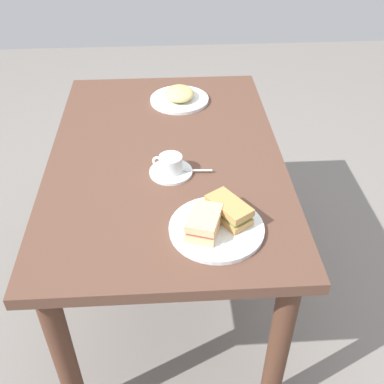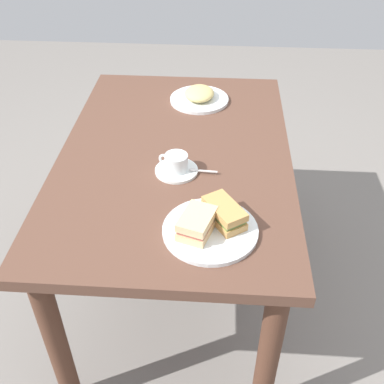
% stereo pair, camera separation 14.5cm
% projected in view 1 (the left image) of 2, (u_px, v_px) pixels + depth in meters
% --- Properties ---
extents(ground_plane, '(6.00, 6.00, 0.00)m').
position_uv_depth(ground_plane, '(171.00, 288.00, 2.14)').
color(ground_plane, gray).
extents(dining_table, '(1.28, 0.84, 0.75)m').
position_uv_depth(dining_table, '(167.00, 179.00, 1.74)').
color(dining_table, brown).
rests_on(dining_table, ground_plane).
extents(sandwich_plate, '(0.28, 0.28, 0.01)m').
position_uv_depth(sandwich_plate, '(216.00, 228.00, 1.35)').
color(sandwich_plate, white).
rests_on(sandwich_plate, dining_table).
extents(sandwich_front, '(0.14, 0.12, 0.06)m').
position_uv_depth(sandwich_front, '(204.00, 223.00, 1.32)').
color(sandwich_front, '#E1B882').
rests_on(sandwich_front, sandwich_plate).
extents(sandwich_back, '(0.16, 0.14, 0.06)m').
position_uv_depth(sandwich_back, '(229.00, 210.00, 1.36)').
color(sandwich_back, tan).
rests_on(sandwich_back, sandwich_plate).
extents(coffee_saucer, '(0.15, 0.15, 0.01)m').
position_uv_depth(coffee_saucer, '(171.00, 172.00, 1.58)').
color(coffee_saucer, white).
rests_on(coffee_saucer, dining_table).
extents(coffee_cup, '(0.08, 0.10, 0.06)m').
position_uv_depth(coffee_cup, '(170.00, 163.00, 1.55)').
color(coffee_cup, white).
rests_on(coffee_cup, coffee_saucer).
extents(spoon, '(0.02, 0.10, 0.01)m').
position_uv_depth(spoon, '(193.00, 170.00, 1.57)').
color(spoon, silver).
rests_on(spoon, coffee_saucer).
extents(side_plate, '(0.25, 0.25, 0.01)m').
position_uv_depth(side_plate, '(179.00, 100.00, 1.98)').
color(side_plate, silver).
rests_on(side_plate, dining_table).
extents(side_food_pile, '(0.15, 0.13, 0.04)m').
position_uv_depth(side_food_pile, '(179.00, 93.00, 1.97)').
color(side_food_pile, '#D4BD73').
rests_on(side_food_pile, side_plate).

